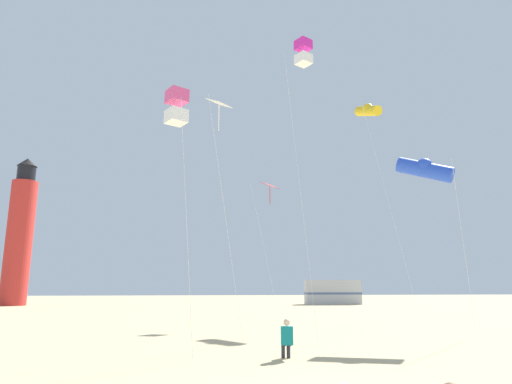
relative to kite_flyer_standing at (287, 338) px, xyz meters
The scene contains 9 objects.
kite_flyer_standing is the anchor object (origin of this frame).
kite_tube_blue 11.02m from the kite_flyer_standing, 33.26° to the left, with size 3.05×2.91×7.96m.
kite_box_rainbow 8.01m from the kite_flyer_standing, behind, with size 1.16×1.16×8.41m.
kite_box_magenta 12.45m from the kite_flyer_standing, 67.37° to the left, with size 1.31×1.31×12.82m.
kite_diamond_white 9.55m from the kite_flyer_standing, 116.57° to the left, with size 1.64×1.64×9.73m.
kite_tube_gold 21.57m from the kite_flyer_standing, 58.69° to the left, with size 3.43×3.38×14.74m.
kite_diamond_scarlet 14.99m from the kite_flyer_standing, 83.01° to the left, with size 1.87×1.87×8.39m.
lighthouse_distant 46.60m from the kite_flyer_standing, 119.71° to the left, with size 2.80×2.80×16.80m.
rv_van_silver 41.23m from the kite_flyer_standing, 71.31° to the left, with size 6.56×2.70×2.80m.
Camera 1 is at (-2.56, -7.23, 2.10)m, focal length 31.36 mm.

